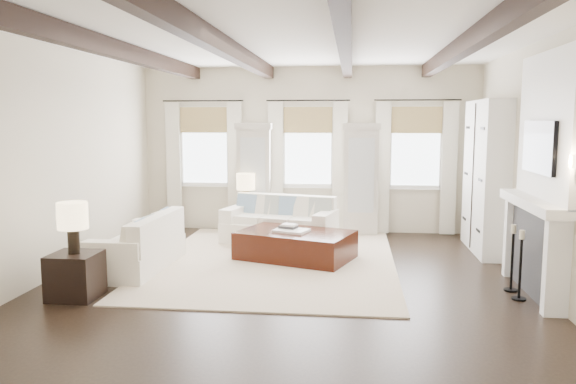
# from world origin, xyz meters

# --- Properties ---
(ground) EXTENTS (7.50, 7.50, 0.00)m
(ground) POSITION_xyz_m (0.00, 0.00, 0.00)
(ground) COLOR black
(ground) RESTS_ON ground
(room_shell) EXTENTS (6.54, 7.54, 3.22)m
(room_shell) POSITION_xyz_m (0.75, 0.90, 1.89)
(room_shell) COLOR beige
(room_shell) RESTS_ON ground
(area_rug) EXTENTS (3.66, 4.72, 0.02)m
(area_rug) POSITION_xyz_m (-0.32, 1.24, 0.01)
(area_rug) COLOR beige
(area_rug) RESTS_ON ground
(sofa_back) EXTENTS (2.11, 1.33, 0.84)m
(sofa_back) POSITION_xyz_m (-0.40, 2.56, 0.34)
(sofa_back) COLOR white
(sofa_back) RESTS_ON ground
(sofa_left) EXTENTS (0.89, 1.89, 0.80)m
(sofa_left) POSITION_xyz_m (-2.21, 0.60, 0.32)
(sofa_left) COLOR white
(sofa_left) RESTS_ON ground
(ottoman) EXTENTS (1.96, 1.57, 0.45)m
(ottoman) POSITION_xyz_m (-0.01, 1.41, 0.22)
(ottoman) COLOR black
(ottoman) RESTS_ON ground
(tray) EXTENTS (0.60, 0.52, 0.04)m
(tray) POSITION_xyz_m (-0.07, 1.37, 0.47)
(tray) COLOR white
(tray) RESTS_ON ottoman
(book_lower) EXTENTS (0.31, 0.27, 0.04)m
(book_lower) POSITION_xyz_m (-0.13, 1.47, 0.51)
(book_lower) COLOR #262628
(book_lower) RESTS_ON tray
(book_upper) EXTENTS (0.26, 0.23, 0.03)m
(book_upper) POSITION_xyz_m (-0.11, 1.44, 0.54)
(book_upper) COLOR beige
(book_upper) RESTS_ON book_lower
(side_table_front) EXTENTS (0.56, 0.56, 0.56)m
(side_table_front) POSITION_xyz_m (-2.51, -0.81, 0.28)
(side_table_front) COLOR black
(side_table_front) RESTS_ON ground
(lamp_front) EXTENTS (0.37, 0.37, 0.63)m
(lamp_front) POSITION_xyz_m (-2.51, -0.81, 0.99)
(lamp_front) COLOR black
(lamp_front) RESTS_ON side_table_front
(side_table_back) EXTENTS (0.39, 0.39, 0.58)m
(side_table_back) POSITION_xyz_m (-1.14, 3.20, 0.29)
(side_table_back) COLOR black
(side_table_back) RESTS_ON ground
(lamp_back) EXTENTS (0.35, 0.35, 0.60)m
(lamp_back) POSITION_xyz_m (-1.14, 3.20, 0.99)
(lamp_back) COLOR black
(lamp_back) RESTS_ON side_table_back
(candlestick_near) EXTENTS (0.17, 0.17, 0.86)m
(candlestick_near) POSITION_xyz_m (2.90, -0.26, 0.36)
(candlestick_near) COLOR black
(candlestick_near) RESTS_ON ground
(candlestick_far) EXTENTS (0.17, 0.17, 0.86)m
(candlestick_far) POSITION_xyz_m (2.90, 0.09, 0.36)
(candlestick_far) COLOR black
(candlestick_far) RESTS_ON ground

